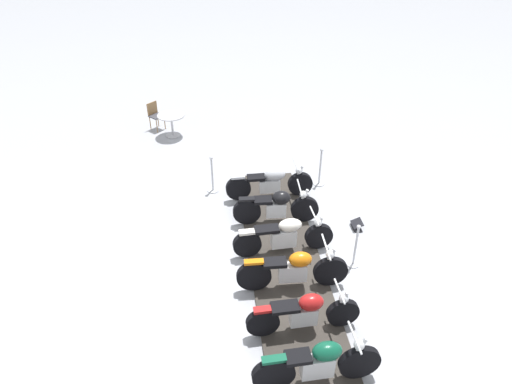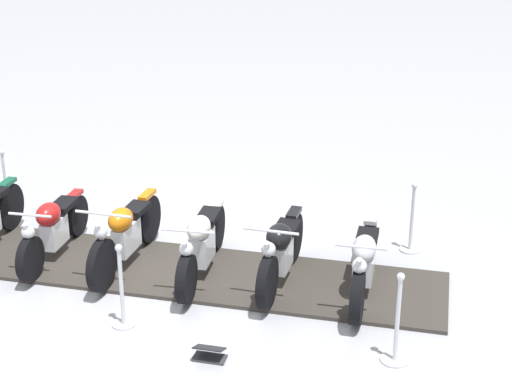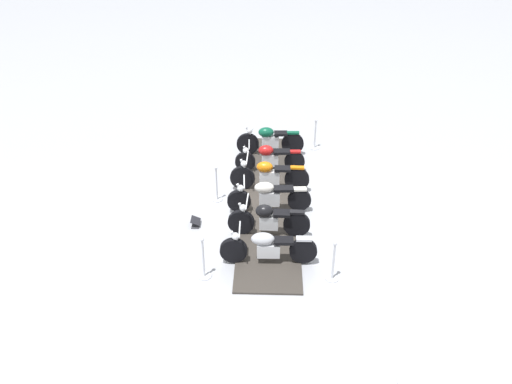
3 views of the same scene
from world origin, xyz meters
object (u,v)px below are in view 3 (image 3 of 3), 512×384
(motorcycle_forest, at_px, (269,140))
(motorcycle_black, at_px, (268,219))
(stanchion_left_front, at_px, (315,139))
(stanchion_right_rear, at_px, (204,264))
(stanchion_right_mid, at_px, (217,188))
(motorcycle_chrome, at_px, (267,247))
(motorcycle_copper, at_px, (269,175))
(info_placard, at_px, (196,223))
(motorcycle_maroon, at_px, (269,157))
(stanchion_left_rear, at_px, (333,267))
(motorcycle_cream, at_px, (268,196))

(motorcycle_forest, xyz_separation_m, motorcycle_black, (3.76, -2.20, -0.03))
(stanchion_left_front, distance_m, stanchion_right_rear, 7.14)
(motorcycle_forest, relative_size, stanchion_right_mid, 1.80)
(motorcycle_chrome, relative_size, stanchion_left_front, 1.98)
(stanchion_right_mid, bearing_deg, motorcycle_black, 10.97)
(motorcycle_black, height_order, stanchion_right_rear, stanchion_right_rear)
(motorcycle_copper, bearing_deg, stanchion_left_front, -117.40)
(motorcycle_forest, distance_m, motorcycle_chrome, 5.45)
(stanchion_right_mid, bearing_deg, info_placard, -50.68)
(motorcycle_maroon, bearing_deg, motorcycle_forest, -92.06)
(stanchion_left_rear, height_order, stanchion_right_mid, stanchion_right_mid)
(stanchion_left_front, bearing_deg, stanchion_right_rear, -54.61)
(motorcycle_maroon, xyz_separation_m, info_placard, (1.51, -3.07, -0.43))
(motorcycle_chrome, bearing_deg, motorcycle_forest, -90.91)
(stanchion_left_front, xyz_separation_m, stanchion_right_rear, (4.13, -5.82, 0.03))
(motorcycle_maroon, height_order, motorcycle_cream, motorcycle_cream)
(stanchion_left_front, bearing_deg, motorcycle_chrome, -44.41)
(motorcycle_forest, xyz_separation_m, stanchion_left_front, (0.30, 1.56, -0.21))
(stanchion_right_rear, bearing_deg, stanchion_left_front, 125.39)
(stanchion_right_mid, bearing_deg, stanchion_left_rear, 11.66)
(motorcycle_forest, height_order, stanchion_right_rear, stanchion_right_rear)
(motorcycle_cream, distance_m, stanchion_right_rear, 3.07)
(stanchion_left_front, bearing_deg, motorcycle_cream, -51.81)
(motorcycle_forest, xyz_separation_m, motorcycle_copper, (1.88, -1.10, -0.01))
(stanchion_left_rear, height_order, stanchion_right_rear, stanchion_right_rear)
(motorcycle_maroon, height_order, stanchion_left_rear, stanchion_left_rear)
(motorcycle_cream, distance_m, stanchion_left_rear, 3.09)
(motorcycle_black, relative_size, stanchion_right_mid, 1.68)
(stanchion_left_front, bearing_deg, stanchion_left_rear, -30.36)
(motorcycle_black, bearing_deg, stanchion_left_rear, 135.01)
(stanchion_left_rear, bearing_deg, motorcycle_cream, 178.53)
(motorcycle_cream, bearing_deg, stanchion_left_front, -114.65)
(motorcycle_copper, xyz_separation_m, info_placard, (0.57, -2.52, -0.46))
(motorcycle_cream, distance_m, motorcycle_chrome, 2.18)
(motorcycle_forest, height_order, stanchion_left_rear, motorcycle_forest)
(motorcycle_forest, distance_m, stanchion_right_mid, 3.08)
(motorcycle_copper, bearing_deg, motorcycle_chrome, 91.55)
(stanchion_left_front, xyz_separation_m, info_placard, (2.15, -5.18, -0.27))
(motorcycle_maroon, relative_size, stanchion_right_rear, 1.73)
(motorcycle_cream, bearing_deg, stanchion_right_mid, -24.02)
(motorcycle_forest, relative_size, motorcycle_cream, 0.94)
(motorcycle_copper, bearing_deg, motorcycle_black, 91.65)
(motorcycle_copper, distance_m, stanchion_left_rear, 4.09)
(motorcycle_forest, bearing_deg, stanchion_left_front, -162.82)
(motorcycle_maroon, height_order, stanchion_right_rear, stanchion_right_rear)
(motorcycle_copper, bearing_deg, stanchion_right_mid, 22.41)
(motorcycle_forest, bearing_deg, stanchion_right_rear, 74.28)
(motorcycle_copper, bearing_deg, stanchion_right_rear, 70.87)
(stanchion_left_front, bearing_deg, motorcycle_black, -47.34)
(motorcycle_cream, height_order, motorcycle_black, motorcycle_black)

